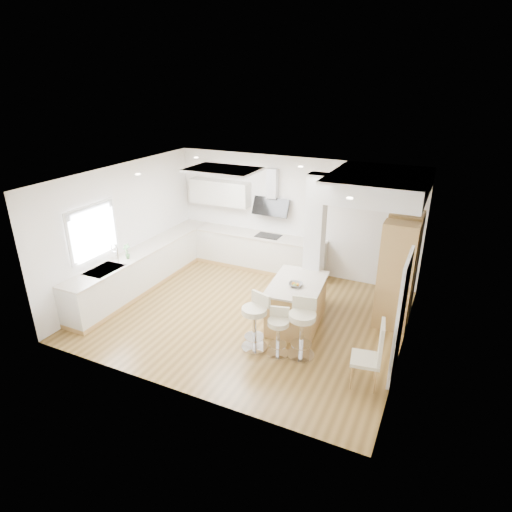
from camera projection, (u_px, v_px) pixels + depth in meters
The scene contains 18 objects.
ground at pixel (247, 315), 8.69m from camera, with size 6.00×6.00×0.00m, color olive.
ceiling at pixel (247, 315), 8.69m from camera, with size 6.00×5.00×0.02m, color white.
wall_back at pixel (293, 216), 10.24m from camera, with size 6.00×0.04×2.80m, color white.
wall_left at pixel (123, 229), 9.33m from camera, with size 0.04×5.00×2.80m, color white.
wall_right at pixel (411, 280), 6.97m from camera, with size 0.04×5.00×2.80m, color white.
skylight at pixel (223, 170), 8.43m from camera, with size 4.10×2.10×0.06m.
window_left at pixel (92, 229), 8.45m from camera, with size 0.06×1.28×1.07m.
doorway_right at pixel (400, 319), 6.64m from camera, with size 0.05×1.00×2.10m.
counter_left at pixel (146, 267), 9.77m from camera, with size 0.63×4.50×1.35m.
counter_back at pixel (253, 241), 10.64m from camera, with size 3.62×0.63×2.50m.
pillar at pixel (314, 243), 8.53m from camera, with size 0.35×0.35×2.80m.
soffit at pixel (379, 185), 8.03m from camera, with size 1.78×2.20×0.40m.
oven_column at pixel (399, 268), 8.26m from camera, with size 0.63×1.21×2.10m.
peninsula at pixel (296, 303), 8.22m from camera, with size 1.10×1.54×0.95m.
bar_stool_a at pixel (255, 319), 7.43m from camera, with size 0.58×0.58×1.03m.
bar_stool_b at pixel (278, 330), 7.29m from camera, with size 0.48×0.48×0.86m.
bar_stool_c at pixel (302, 325), 7.21m from camera, with size 0.55×0.55×1.06m.
dining_chair at pixel (373, 353), 6.48m from camera, with size 0.51×0.51×1.13m.
Camera 1 is at (3.39, -6.75, 4.46)m, focal length 30.00 mm.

